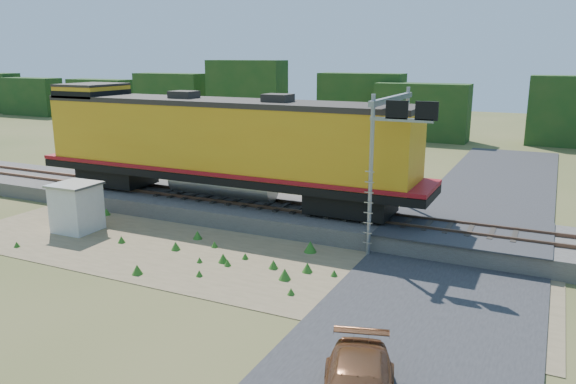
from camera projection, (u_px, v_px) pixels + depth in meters
The scene contains 10 objects.
ground at pixel (258, 267), 22.25m from camera, with size 140.00×140.00×0.00m, color #475123.
ballast at pixel (317, 219), 27.41m from camera, with size 70.00×5.00×0.80m, color slate.
rails at pixel (317, 209), 27.29m from camera, with size 70.00×1.54×0.16m.
dirt_shoulder at pixel (222, 255), 23.52m from camera, with size 26.00×8.00×0.03m, color #8C7754.
road at pixel (441, 289), 19.93m from camera, with size 7.00×66.00×0.86m.
tree_line_north at pixel (444, 109), 54.80m from camera, with size 130.00×3.00×6.50m.
weed_clumps at pixel (187, 253), 23.81m from camera, with size 15.00×6.20×0.56m, color #2E691E, non-canonical shape.
locomotive at pixel (216, 143), 29.02m from camera, with size 21.94×3.35×5.66m.
shed at pixel (77, 207), 26.55m from camera, with size 2.02×2.02×2.33m.
signal_gantry at pixel (395, 130), 24.12m from camera, with size 2.66×6.20×6.70m.
Camera 1 is at (10.12, -18.33, 8.18)m, focal length 35.00 mm.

